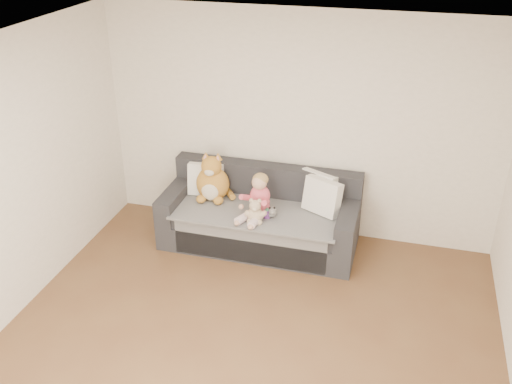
% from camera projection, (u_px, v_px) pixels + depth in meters
% --- Properties ---
extents(room_shell, '(5.00, 5.00, 5.00)m').
position_uv_depth(room_shell, '(247.00, 217.00, 4.59)').
color(room_shell, brown).
rests_on(room_shell, ground).
extents(sofa, '(2.20, 0.94, 0.85)m').
position_uv_depth(sofa, '(260.00, 219.00, 6.53)').
color(sofa, '#27272C').
rests_on(sofa, ground).
extents(cushion_left, '(0.43, 0.24, 0.39)m').
position_uv_depth(cushion_left, '(206.00, 179.00, 6.64)').
color(cushion_left, white).
rests_on(cushion_left, sofa).
extents(cushion_right_back, '(0.46, 0.35, 0.40)m').
position_uv_depth(cushion_right_back, '(318.00, 189.00, 6.42)').
color(cushion_right_back, white).
rests_on(cushion_right_back, sofa).
extents(cushion_right_front, '(0.47, 0.36, 0.40)m').
position_uv_depth(cushion_right_front, '(322.00, 196.00, 6.24)').
color(cushion_right_front, white).
rests_on(cushion_right_front, sofa).
extents(toddler, '(0.34, 0.50, 0.49)m').
position_uv_depth(toddler, '(258.00, 198.00, 6.18)').
color(toddler, '#F1557E').
rests_on(toddler, sofa).
extents(plush_cat, '(0.48, 0.42, 0.59)m').
position_uv_depth(plush_cat, '(213.00, 181.00, 6.53)').
color(plush_cat, '#C5862B').
rests_on(plush_cat, sofa).
extents(teddy_bear, '(0.23, 0.17, 0.29)m').
position_uv_depth(teddy_bear, '(255.00, 213.00, 6.09)').
color(teddy_bear, tan).
rests_on(teddy_bear, sofa).
extents(plush_cow, '(0.12, 0.18, 0.15)m').
position_uv_depth(plush_cow, '(272.00, 212.00, 6.21)').
color(plush_cow, white).
rests_on(plush_cow, sofa).
extents(sippy_cup, '(0.11, 0.07, 0.13)m').
position_uv_depth(sippy_cup, '(267.00, 213.00, 6.19)').
color(sippy_cup, purple).
rests_on(sippy_cup, sofa).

